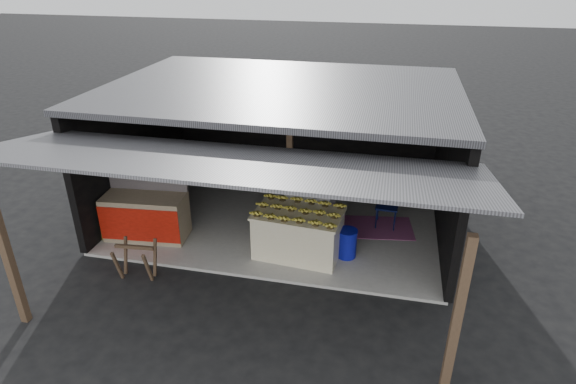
% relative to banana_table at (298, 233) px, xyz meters
% --- Properties ---
extents(ground, '(80.00, 80.00, 0.00)m').
position_rel_banana_table_xyz_m(ground, '(-0.68, -0.93, -0.53)').
color(ground, black).
rests_on(ground, ground).
extents(concrete_slab, '(7.00, 5.00, 0.06)m').
position_rel_banana_table_xyz_m(concrete_slab, '(-0.68, 1.57, -0.50)').
color(concrete_slab, gray).
rests_on(concrete_slab, ground).
extents(shophouse, '(7.40, 7.29, 3.02)m').
position_rel_banana_table_xyz_m(shophouse, '(-0.68, 1.88, 1.57)').
color(shophouse, black).
rests_on(shophouse, ground).
extents(banana_table, '(1.76, 1.17, 0.93)m').
position_rel_banana_table_xyz_m(banana_table, '(0.00, 0.00, 0.00)').
color(banana_table, white).
rests_on(banana_table, concrete_slab).
extents(banana_pile, '(1.63, 1.06, 0.18)m').
position_rel_banana_table_xyz_m(banana_pile, '(0.00, 0.00, 0.55)').
color(banana_pile, gold).
rests_on(banana_pile, banana_table).
extents(white_crate, '(1.00, 0.71, 1.07)m').
position_rel_banana_table_xyz_m(white_crate, '(0.06, 0.93, 0.07)').
color(white_crate, white).
rests_on(white_crate, concrete_slab).
extents(neighbor_stall, '(1.73, 0.90, 1.73)m').
position_rel_banana_table_xyz_m(neighbor_stall, '(-3.23, -0.02, 0.05)').
color(neighbor_stall, '#998466').
rests_on(neighbor_stall, concrete_slab).
extents(green_signboard, '(0.59, 0.11, 0.88)m').
position_rel_banana_table_xyz_m(green_signboard, '(-3.96, -0.34, -0.02)').
color(green_signboard, black).
rests_on(green_signboard, concrete_slab).
extents(sawhorse, '(0.73, 0.67, 0.70)m').
position_rel_banana_table_xyz_m(sawhorse, '(-2.75, -1.36, -0.09)').
color(sawhorse, '#4E3827').
rests_on(sawhorse, ground).
extents(water_barrel, '(0.38, 0.38, 0.55)m').
position_rel_banana_table_xyz_m(water_barrel, '(0.95, 0.13, -0.19)').
color(water_barrel, '#0D1399').
rests_on(water_barrel, concrete_slab).
extents(plastic_chair, '(0.49, 0.49, 0.99)m').
position_rel_banana_table_xyz_m(plastic_chair, '(1.66, 1.62, 0.12)').
color(plastic_chair, '#091036').
rests_on(plastic_chair, concrete_slab).
extents(magenta_rug, '(1.63, 1.21, 0.01)m').
position_rel_banana_table_xyz_m(magenta_rug, '(1.49, 1.38, -0.46)').
color(magenta_rug, '#7F1C62').
rests_on(magenta_rug, concrete_slab).
extents(picture_frames, '(1.62, 0.04, 0.46)m').
position_rel_banana_table_xyz_m(picture_frames, '(-0.85, 3.96, 1.40)').
color(picture_frames, black).
rests_on(picture_frames, shophouse).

